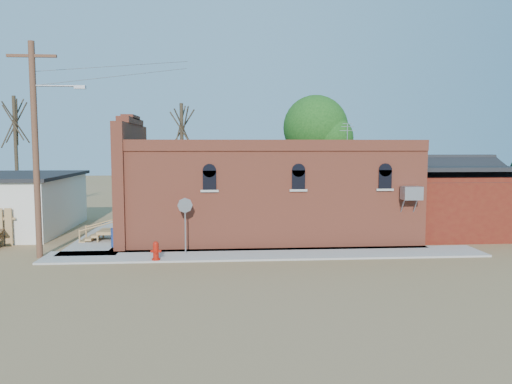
{
  "coord_description": "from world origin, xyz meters",
  "views": [
    {
      "loc": [
        -0.59,
        -20.26,
        4.75
      ],
      "look_at": [
        1.28,
        4.7,
        2.4
      ],
      "focal_mm": 35.0,
      "sensor_mm": 36.0,
      "label": 1
    }
  ],
  "objects": [
    {
      "name": "sidewalk_south",
      "position": [
        1.5,
        0.9,
        0.04
      ],
      "size": [
        19.0,
        2.2,
        0.08
      ],
      "primitive_type": "cube",
      "color": "#9E9991",
      "rests_on": "ground"
    },
    {
      "name": "stop_sign",
      "position": [
        -2.04,
        1.18,
        1.94
      ],
      "size": [
        0.65,
        0.23,
        2.43
      ],
      "rotation": [
        0.0,
        0.0,
        -0.14
      ],
      "color": "gray",
      "rests_on": "sidewalk_south"
    },
    {
      "name": "tree_bare_near",
      "position": [
        -3.0,
        13.0,
        5.96
      ],
      "size": [
        2.8,
        2.8,
        7.65
      ],
      "color": "#433726",
      "rests_on": "ground"
    },
    {
      "name": "red_shed",
      "position": [
        11.5,
        5.5,
        2.27
      ],
      "size": [
        5.4,
        6.4,
        4.3
      ],
      "color": "#58140F",
      "rests_on": "ground"
    },
    {
      "name": "tree_bare_far",
      "position": [
        -14.0,
        14.0,
        6.36
      ],
      "size": [
        2.8,
        2.8,
        8.16
      ],
      "color": "#433726",
      "rests_on": "ground"
    },
    {
      "name": "sidewalk_west",
      "position": [
        -6.3,
        6.0,
        0.04
      ],
      "size": [
        2.6,
        10.0,
        0.08
      ],
      "primitive_type": "cube",
      "color": "#9E9991",
      "rests_on": "ground"
    },
    {
      "name": "ground",
      "position": [
        0.0,
        0.0,
        0.0
      ],
      "size": [
        120.0,
        120.0,
        0.0
      ],
      "primitive_type": "plane",
      "color": "olive",
      "rests_on": "ground"
    },
    {
      "name": "fire_hydrant",
      "position": [
        -3.17,
        -0.0,
        0.46
      ],
      "size": [
        0.45,
        0.44,
        0.77
      ],
      "rotation": [
        0.0,
        0.0,
        0.37
      ],
      "color": "#A31409",
      "rests_on": "sidewalk_south"
    },
    {
      "name": "brick_bar",
      "position": [
        1.64,
        5.49,
        2.34
      ],
      "size": [
        16.4,
        7.97,
        6.3
      ],
      "color": "#B04E35",
      "rests_on": "ground"
    },
    {
      "name": "utility_pole",
      "position": [
        -8.14,
        1.2,
        4.77
      ],
      "size": [
        3.12,
        0.26,
        9.0
      ],
      "color": "#533021",
      "rests_on": "ground"
    },
    {
      "name": "trash_barrel",
      "position": [
        -5.3,
        2.9,
        0.51
      ],
      "size": [
        0.6,
        0.6,
        0.85
      ],
      "primitive_type": "cylinder",
      "rotation": [
        0.0,
        0.0,
        0.1
      ],
      "color": "navy",
      "rests_on": "sidewalk_west"
    },
    {
      "name": "tree_leafy",
      "position": [
        6.0,
        13.5,
        5.93
      ],
      "size": [
        4.4,
        4.4,
        8.15
      ],
      "color": "#433726",
      "rests_on": "ground"
    }
  ]
}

